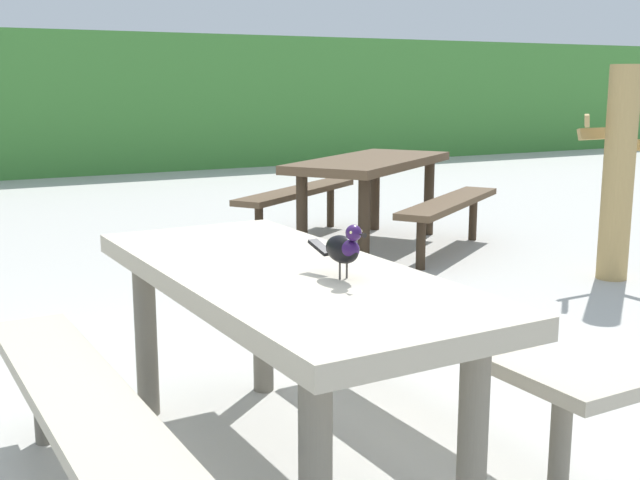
{
  "coord_description": "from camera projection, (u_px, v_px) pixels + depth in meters",
  "views": [
    {
      "loc": [
        -1.04,
        -2.56,
        1.36
      ],
      "look_at": [
        0.2,
        -0.23,
        0.84
      ],
      "focal_mm": 44.9,
      "sensor_mm": 36.0,
      "label": 1
    }
  ],
  "objects": [
    {
      "name": "ground_plane",
      "position": [
        242.0,
        457.0,
        2.96
      ],
      "size": [
        60.0,
        60.0,
        0.0
      ],
      "primitive_type": "plane",
      "color": "#B7B5AD"
    },
    {
      "name": "picnic_table_mid_left",
      "position": [
        370.0,
        180.0,
        6.68
      ],
      "size": [
        2.36,
        2.35,
        0.74
      ],
      "color": "brown",
      "rests_on": "ground"
    },
    {
      "name": "picnic_table_foreground",
      "position": [
        282.0,
        319.0,
        2.77
      ],
      "size": [
        1.74,
        1.82,
        0.74
      ],
      "color": "#B2A893",
      "rests_on": "ground"
    },
    {
      "name": "bird_grackle",
      "position": [
        344.0,
        248.0,
        2.55
      ],
      "size": [
        0.09,
        0.29,
        0.18
      ],
      "color": "black",
      "rests_on": "picnic_table_foreground"
    },
    {
      "name": "stalk_post_right_side",
      "position": [
        618.0,
        173.0,
        5.5
      ],
      "size": [
        0.57,
        0.46,
        1.48
      ],
      "color": "tan",
      "rests_on": "ground"
    }
  ]
}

